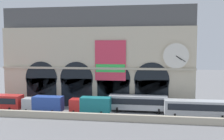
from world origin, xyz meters
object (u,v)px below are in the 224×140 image
object	(u,v)px
box_truck_center	(91,105)
bus_mideast	(138,102)
bus_east	(197,108)
box_truck_midwest	(44,104)

from	to	relation	value
box_truck_center	bus_mideast	size ratio (longest dim) A/B	0.68
bus_east	bus_mideast	bearing A→B (deg)	163.78
bus_mideast	bus_east	xyz separation A→B (m)	(10.22, -2.97, 0.00)
box_truck_midwest	box_truck_center	xyz separation A→B (m)	(8.97, 0.40, 0.00)
box_truck_midwest	box_truck_center	world-z (taller)	same
box_truck_midwest	bus_east	distance (m)	27.72
box_truck_center	bus_east	distance (m)	18.75
box_truck_midwest	bus_east	size ratio (longest dim) A/B	0.68
bus_mideast	box_truck_center	bearing A→B (deg)	-161.64
bus_east	box_truck_midwest	bearing A→B (deg)	-179.47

